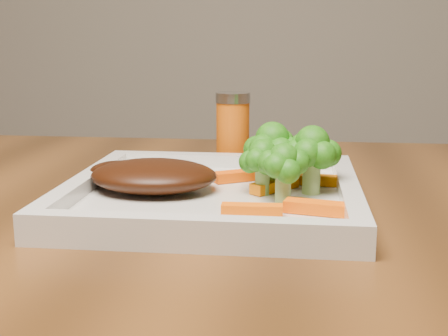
# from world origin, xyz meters

# --- Properties ---
(plate) EXTENTS (0.27, 0.27, 0.01)m
(plate) POSITION_xyz_m (0.15, 0.25, 0.76)
(plate) COLOR silver
(plate) RESTS_ON dining_table
(steak) EXTENTS (0.12, 0.10, 0.03)m
(steak) POSITION_xyz_m (0.10, 0.25, 0.78)
(steak) COLOR #361508
(steak) RESTS_ON plate
(broccoli_0) EXTENTS (0.07, 0.07, 0.07)m
(broccoli_0) POSITION_xyz_m (0.21, 0.28, 0.80)
(broccoli_0) COLOR #0F5C0F
(broccoli_0) RESTS_ON plate
(broccoli_1) EXTENTS (0.07, 0.07, 0.06)m
(broccoli_1) POSITION_xyz_m (0.25, 0.26, 0.79)
(broccoli_1) COLOR #2C5C0F
(broccoli_1) RESTS_ON plate
(broccoli_2) EXTENTS (0.06, 0.06, 0.06)m
(broccoli_2) POSITION_xyz_m (0.22, 0.22, 0.79)
(broccoli_2) COLOR #3A7914
(broccoli_2) RESTS_ON plate
(broccoli_3) EXTENTS (0.05, 0.05, 0.06)m
(broccoli_3) POSITION_xyz_m (0.20, 0.25, 0.79)
(broccoli_3) COLOR #166210
(broccoli_3) RESTS_ON plate
(carrot_0) EXTENTS (0.05, 0.01, 0.01)m
(carrot_0) POSITION_xyz_m (0.20, 0.18, 0.77)
(carrot_0) COLOR #FF6004
(carrot_0) RESTS_ON plate
(carrot_1) EXTENTS (0.07, 0.03, 0.01)m
(carrot_1) POSITION_xyz_m (0.25, 0.19, 0.77)
(carrot_1) COLOR #FF5B04
(carrot_1) RESTS_ON plate
(carrot_3) EXTENTS (0.05, 0.02, 0.01)m
(carrot_3) POSITION_xyz_m (0.25, 0.30, 0.77)
(carrot_3) COLOR #CF6603
(carrot_3) RESTS_ON plate
(carrot_4) EXTENTS (0.06, 0.05, 0.01)m
(carrot_4) POSITION_xyz_m (0.18, 0.31, 0.77)
(carrot_4) COLOR #F35003
(carrot_4) RESTS_ON plate
(carrot_6) EXTENTS (0.05, 0.05, 0.01)m
(carrot_6) POSITION_xyz_m (0.21, 0.27, 0.77)
(carrot_6) COLOR orange
(carrot_6) RESTS_ON plate
(spice_shaker) EXTENTS (0.05, 0.05, 0.09)m
(spice_shaker) POSITION_xyz_m (0.15, 0.42, 0.80)
(spice_shaker) COLOR #C3540A
(spice_shaker) RESTS_ON dining_table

